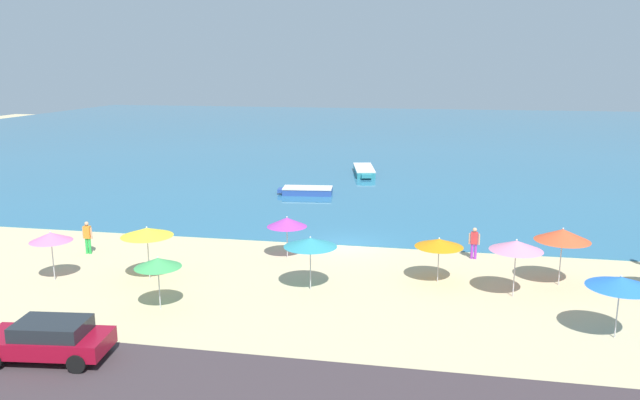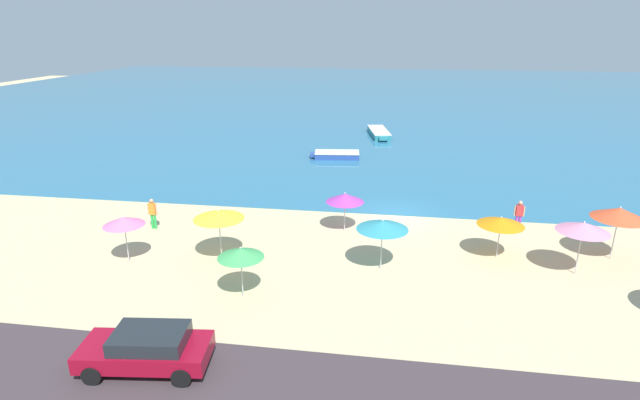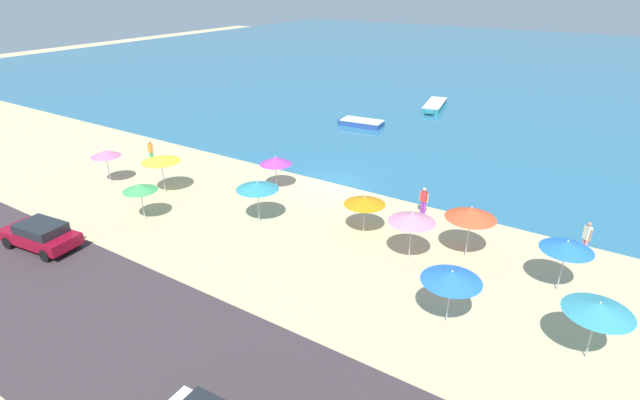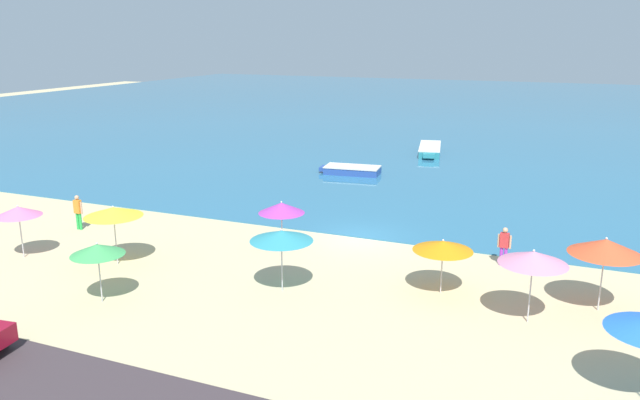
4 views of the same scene
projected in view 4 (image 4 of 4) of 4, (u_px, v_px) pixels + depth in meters
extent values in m
plane|color=#C9B78A|center=(359.00, 238.00, 29.99)|extent=(160.00, 160.00, 0.00)
cube|color=teal|center=(502.00, 112.00, 79.03)|extent=(150.00, 110.00, 0.05)
cylinder|color=#B2B2B7|center=(21.00, 236.00, 27.15)|extent=(0.05, 0.05, 1.95)
cone|color=pink|center=(18.00, 211.00, 26.86)|extent=(1.94, 1.94, 0.41)
sphere|color=silver|center=(18.00, 206.00, 26.80)|extent=(0.08, 0.08, 0.08)
cylinder|color=#B2B2B7|center=(442.00, 271.00, 23.38)|extent=(0.05, 0.05, 1.76)
cone|color=orange|center=(443.00, 246.00, 23.12)|extent=(2.25, 2.25, 0.37)
sphere|color=silver|center=(443.00, 240.00, 23.07)|extent=(0.08, 0.08, 0.08)
cylinder|color=#B2B2B7|center=(282.00, 265.00, 23.56)|extent=(0.05, 0.05, 2.06)
cone|color=teal|center=(281.00, 236.00, 23.26)|extent=(2.40, 2.40, 0.39)
sphere|color=silver|center=(281.00, 230.00, 23.20)|extent=(0.08, 0.08, 0.08)
cylinder|color=#B2B2B7|center=(530.00, 292.00, 20.96)|extent=(0.05, 0.05, 2.16)
cone|color=pink|center=(533.00, 258.00, 20.64)|extent=(2.29, 2.29, 0.43)
sphere|color=silver|center=(534.00, 251.00, 20.58)|extent=(0.08, 0.08, 0.08)
cylinder|color=#B2B2B7|center=(116.00, 240.00, 26.32)|extent=(0.05, 0.05, 2.17)
cone|color=yellow|center=(113.00, 212.00, 26.00)|extent=(2.43, 2.43, 0.39)
sphere|color=silver|center=(113.00, 207.00, 25.95)|extent=(0.08, 0.08, 0.08)
cylinder|color=#B2B2B7|center=(282.00, 230.00, 28.36)|extent=(0.05, 0.05, 1.73)
cone|color=purple|center=(281.00, 208.00, 28.09)|extent=(2.10, 2.10, 0.48)
sphere|color=silver|center=(281.00, 202.00, 28.02)|extent=(0.08, 0.08, 0.08)
cylinder|color=#B2B2B7|center=(100.00, 278.00, 22.62)|extent=(0.05, 0.05, 1.87)
cone|color=#41A455|center=(97.00, 249.00, 22.35)|extent=(1.93, 1.93, 0.39)
sphere|color=silver|center=(97.00, 243.00, 22.29)|extent=(0.08, 0.08, 0.08)
cylinder|color=#B2B2B7|center=(601.00, 282.00, 21.85)|extent=(0.05, 0.05, 2.17)
cone|color=#DE4E2A|center=(606.00, 247.00, 21.52)|extent=(2.49, 2.49, 0.54)
sphere|color=silver|center=(607.00, 238.00, 21.44)|extent=(0.08, 0.08, 0.08)
cylinder|color=purple|center=(505.00, 257.00, 26.31)|extent=(0.14, 0.14, 0.80)
cylinder|color=purple|center=(501.00, 256.00, 26.39)|extent=(0.14, 0.14, 0.80)
cube|color=red|center=(505.00, 240.00, 26.16)|extent=(0.38, 0.25, 0.63)
sphere|color=tan|center=(505.00, 230.00, 26.05)|extent=(0.22, 0.22, 0.22)
cylinder|color=tan|center=(510.00, 242.00, 26.07)|extent=(0.09, 0.09, 0.57)
cylinder|color=tan|center=(499.00, 240.00, 26.28)|extent=(0.09, 0.09, 0.57)
cylinder|color=green|center=(80.00, 221.00, 31.18)|extent=(0.14, 0.14, 0.85)
cylinder|color=green|center=(78.00, 221.00, 31.26)|extent=(0.14, 0.14, 0.85)
cube|color=orange|center=(78.00, 207.00, 31.02)|extent=(0.37, 0.23, 0.68)
sphere|color=tan|center=(77.00, 197.00, 30.90)|extent=(0.22, 0.22, 0.22)
cylinder|color=tan|center=(81.00, 208.00, 30.94)|extent=(0.09, 0.09, 0.61)
cylinder|color=tan|center=(74.00, 207.00, 31.13)|extent=(0.09, 0.09, 0.61)
cylinder|color=black|center=(0.00, 337.00, 19.34)|extent=(0.66, 0.29, 0.64)
cube|color=#294A97|center=(352.00, 171.00, 43.53)|extent=(3.95, 2.14, 0.47)
cube|color=#294A97|center=(324.00, 168.00, 44.10)|extent=(0.54, 1.02, 0.28)
cube|color=silver|center=(352.00, 167.00, 43.46)|extent=(3.96, 2.22, 0.08)
cube|color=teal|center=(430.00, 150.00, 51.14)|extent=(2.65, 5.69, 0.55)
cube|color=teal|center=(429.00, 156.00, 48.34)|extent=(0.96, 0.61, 0.33)
cube|color=silver|center=(430.00, 146.00, 51.06)|extent=(2.73, 5.70, 0.08)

